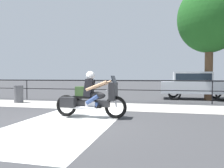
{
  "coord_description": "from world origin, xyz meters",
  "views": [
    {
      "loc": [
        2.75,
        -6.15,
        1.37
      ],
      "look_at": [
        0.87,
        1.91,
        1.07
      ],
      "focal_mm": 35.0,
      "sensor_mm": 36.0,
      "label": 1
    }
  ],
  "objects_px": {
    "motorcycle": "(90,97)",
    "tree_behind_car": "(210,19)",
    "parked_car": "(194,84)",
    "trash_bin": "(19,94)"
  },
  "relations": [
    {
      "from": "motorcycle",
      "to": "tree_behind_car",
      "type": "bearing_deg",
      "value": 53.42
    },
    {
      "from": "trash_bin",
      "to": "tree_behind_car",
      "type": "relative_size",
      "value": 0.14
    },
    {
      "from": "trash_bin",
      "to": "tree_behind_car",
      "type": "xyz_separation_m",
      "value": [
        9.77,
        3.45,
        4.14
      ]
    },
    {
      "from": "motorcycle",
      "to": "tree_behind_car",
      "type": "distance_m",
      "value": 8.98
    },
    {
      "from": "trash_bin",
      "to": "tree_behind_car",
      "type": "distance_m",
      "value": 11.16
    },
    {
      "from": "motorcycle",
      "to": "parked_car",
      "type": "height_order",
      "value": "parked_car"
    },
    {
      "from": "parked_car",
      "to": "motorcycle",
      "type": "bearing_deg",
      "value": -118.73
    },
    {
      "from": "motorcycle",
      "to": "parked_car",
      "type": "bearing_deg",
      "value": 59.29
    },
    {
      "from": "motorcycle",
      "to": "trash_bin",
      "type": "distance_m",
      "value": 5.74
    },
    {
      "from": "motorcycle",
      "to": "parked_car",
      "type": "distance_m",
      "value": 8.06
    }
  ]
}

